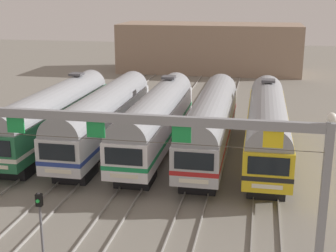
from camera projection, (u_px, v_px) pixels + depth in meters
name	position (u px, v px, depth m)	size (l,w,h in m)	color
ground_plane	(157.00, 151.00, 37.01)	(160.00, 160.00, 0.00)	gray
track_bed	(189.00, 102.00, 53.05)	(18.07, 70.00, 0.15)	gray
commuter_train_green	(54.00, 113.00, 37.78)	(2.88, 18.06, 5.05)	#236B42
commuter_train_silver	(104.00, 115.00, 37.02)	(2.88, 18.06, 4.77)	silver
commuter_train_white	(156.00, 118.00, 36.27)	(2.88, 18.06, 5.05)	white
commuter_train_stainless	(211.00, 121.00, 35.51)	(2.88, 18.06, 4.77)	#B2B5BA
commuter_train_yellow	(267.00, 123.00, 34.76)	(2.88, 18.06, 5.05)	gold
catenary_gantry	(96.00, 137.00, 22.82)	(21.81, 0.44, 6.97)	gray
yard_signal_mast	(40.00, 212.00, 21.93)	(0.28, 0.35, 3.13)	#59595E
maintenance_building	(210.00, 48.00, 73.12)	(27.25, 10.00, 7.28)	gray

